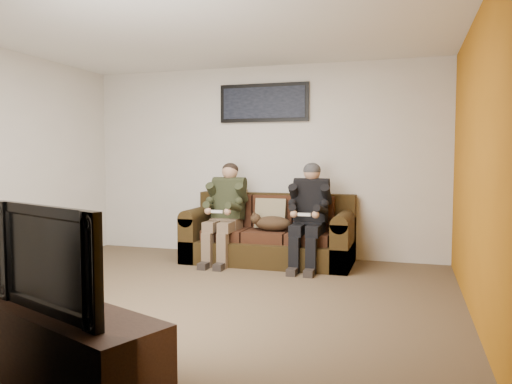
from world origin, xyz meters
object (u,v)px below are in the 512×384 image
(tv_stand, at_px, (64,347))
(television, at_px, (62,257))
(person_right, at_px, (309,209))
(sofa, at_px, (270,236))
(framed_poster, at_px, (264,103))
(cat, at_px, (271,223))
(person_left, at_px, (226,207))

(tv_stand, height_order, television, television)
(person_right, bearing_deg, sofa, 162.04)
(person_right, distance_m, television, 3.68)
(framed_poster, bearing_deg, tv_stand, -90.40)
(sofa, relative_size, cat, 3.24)
(sofa, height_order, person_left, person_left)
(framed_poster, bearing_deg, person_left, -121.58)
(person_left, height_order, framed_poster, framed_poster)
(framed_poster, bearing_deg, sofa, -62.84)
(sofa, bearing_deg, person_right, -17.96)
(tv_stand, xyz_separation_m, television, (0.00, 0.00, 0.54))
(tv_stand, bearing_deg, cat, 107.14)
(person_left, xyz_separation_m, cat, (0.61, 0.01, -0.19))
(cat, distance_m, television, 3.63)
(person_left, bearing_deg, person_right, 0.02)
(cat, bearing_deg, framed_poster, 115.23)
(person_right, distance_m, framed_poster, 1.67)
(sofa, bearing_deg, framed_poster, 117.16)
(person_right, height_order, cat, person_right)
(television, bearing_deg, framed_poster, 111.39)
(sofa, xyz_separation_m, framed_poster, (-0.20, 0.39, 1.77))
(cat, bearing_deg, sofa, 110.60)
(person_left, bearing_deg, television, -84.92)
(person_left, bearing_deg, sofa, 17.99)
(cat, xyz_separation_m, framed_poster, (-0.26, 0.56, 1.57))
(person_right, relative_size, tv_stand, 0.88)
(sofa, height_order, television, television)
(framed_poster, xyz_separation_m, tv_stand, (-0.03, -4.17, -1.87))
(framed_poster, relative_size, television, 1.15)
(tv_stand, bearing_deg, framed_poster, 111.39)
(cat, distance_m, framed_poster, 1.69)
(sofa, distance_m, person_right, 0.70)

